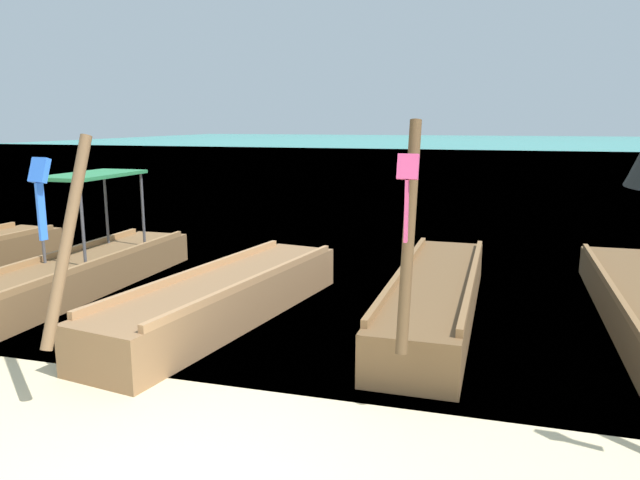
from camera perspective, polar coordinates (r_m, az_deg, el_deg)
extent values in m
plane|color=#2DB29E|center=(65.84, 14.37, 8.29)|extent=(120.00, 120.00, 0.00)
cube|color=brown|center=(11.04, -22.25, -3.37)|extent=(1.19, 5.78, 0.55)
cube|color=#9F7246|center=(11.31, -24.47, -1.52)|extent=(0.12, 5.31, 0.10)
cube|color=#9F7246|center=(10.65, -20.13, -1.93)|extent=(0.12, 5.31, 0.10)
cylinder|color=#4C4C51|center=(11.01, -24.71, 1.52)|extent=(0.05, 0.05, 1.38)
cylinder|color=#4C4C51|center=(10.50, -21.41, 1.35)|extent=(0.05, 0.05, 1.38)
cylinder|color=#4C4C51|center=(12.34, -19.45, 2.85)|extent=(0.05, 0.05, 1.38)
cylinder|color=#4C4C51|center=(11.89, -16.31, 2.74)|extent=(0.05, 0.05, 1.38)
cube|color=#2D844C|center=(11.34, -20.60, 5.74)|extent=(0.99, 1.94, 0.06)
cube|color=olive|center=(9.01, -8.85, -5.54)|extent=(1.96, 5.22, 0.64)
cube|color=#AF7F52|center=(9.22, -11.61, -2.89)|extent=(0.86, 4.64, 0.10)
cube|color=#AF7F52|center=(8.63, -6.04, -3.67)|extent=(0.86, 4.64, 0.10)
cylinder|color=brown|center=(6.68, -22.71, -0.07)|extent=(0.26, 0.84, 2.14)
cube|color=blue|center=(6.42, -24.87, 5.97)|extent=(0.22, 0.17, 0.25)
cube|color=blue|center=(6.45, -24.72, 2.43)|extent=(0.04, 0.08, 0.56)
cube|color=brown|center=(9.17, 10.79, -5.35)|extent=(1.18, 5.47, 0.62)
cube|color=brown|center=(9.14, 7.65, -2.95)|extent=(0.14, 5.02, 0.10)
cube|color=brown|center=(9.04, 14.13, -3.35)|extent=(0.14, 5.02, 0.10)
cylinder|color=brown|center=(6.08, 8.32, 0.35)|extent=(0.13, 0.66, 2.30)
cube|color=#F24C8C|center=(5.83, 8.27, 6.83)|extent=(0.20, 0.12, 0.25)
cube|color=#F24C8C|center=(5.85, 8.12, 2.70)|extent=(0.03, 0.08, 0.60)
cube|color=brown|center=(9.46, 25.78, -4.16)|extent=(0.13, 6.12, 0.10)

